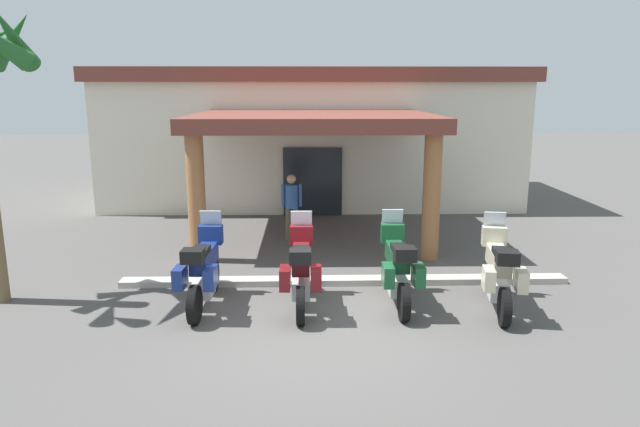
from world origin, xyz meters
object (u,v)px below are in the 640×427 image
object	(u,v)px
motorcycle_maroon	(301,270)
motorcycle_cream	(499,272)
motel_building	(312,134)
motorcycle_blue	(203,270)
motorcycle_green	(398,268)
pedestrian	(292,202)

from	to	relation	value
motorcycle_maroon	motorcycle_cream	world-z (taller)	same
motorcycle_maroon	motorcycle_cream	bearing A→B (deg)	-92.42
motel_building	motorcycle_blue	bearing A→B (deg)	-100.80
motorcycle_blue	motorcycle_green	distance (m)	3.50
pedestrian	motorcycle_blue	bearing A→B (deg)	-19.27
motorcycle_green	pedestrian	bearing A→B (deg)	24.26
motorcycle_maroon	motorcycle_green	xyz separation A→B (m)	(1.75, 0.10, 0.00)
motorcycle_blue	pedestrian	distance (m)	4.86
motorcycle_maroon	motorcycle_green	distance (m)	1.75
motorcycle_blue	motorcycle_cream	bearing A→B (deg)	-90.34
motel_building	motorcycle_cream	distance (m)	11.42
motorcycle_green	motorcycle_blue	bearing A→B (deg)	91.09
motel_building	motorcycle_maroon	xyz separation A→B (m)	(-0.35, -10.68, -1.58)
motorcycle_blue	motorcycle_green	size ratio (longest dim) A/B	1.00
pedestrian	motorcycle_maroon	bearing A→B (deg)	1.79
motorcycle_green	motorcycle_cream	world-z (taller)	same
motel_building	motorcycle_maroon	bearing A→B (deg)	-91.48
motel_building	motorcycle_cream	xyz separation A→B (m)	(3.16, -10.87, -1.58)
motorcycle_maroon	motorcycle_green	bearing A→B (deg)	-86.18
motel_building	motorcycle_blue	world-z (taller)	motel_building
motorcycle_maroon	motorcycle_green	world-z (taller)	same
motorcycle_green	motel_building	bearing A→B (deg)	8.16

